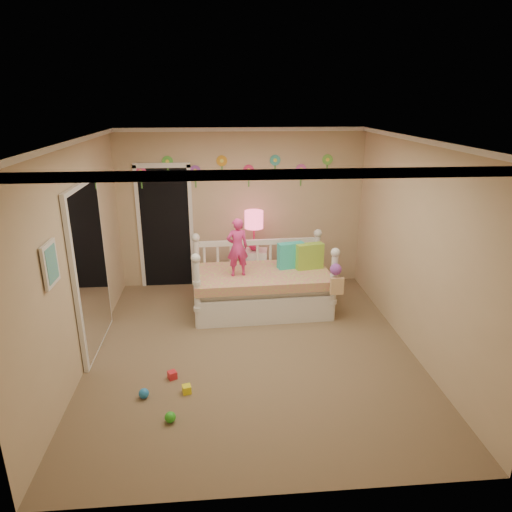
{
  "coord_description": "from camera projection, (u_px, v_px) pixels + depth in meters",
  "views": [
    {
      "loc": [
        -0.38,
        -5.04,
        3.02
      ],
      "look_at": [
        0.1,
        0.6,
        1.05
      ],
      "focal_mm": 31.83,
      "sensor_mm": 36.0,
      "label": 1
    }
  ],
  "objects": [
    {
      "name": "flower_decals",
      "position": [
        235.0,
        170.0,
        7.23
      ],
      "size": [
        3.4,
        0.02,
        0.5
      ],
      "primitive_type": null,
      "color": "#B2668C",
      "rests_on": "back_wall"
    },
    {
      "name": "closet_doorway",
      "position": [
        166.0,
        227.0,
        7.43
      ],
      "size": [
        0.9,
        0.04,
        2.07
      ],
      "primitive_type": "cube",
      "color": "black",
      "rests_on": "back_wall"
    },
    {
      "name": "pillow_lime",
      "position": [
        309.0,
        256.0,
        6.75
      ],
      "size": [
        0.43,
        0.23,
        0.39
      ],
      "primitive_type": "cube",
      "rotation": [
        0.0,
        0.0,
        0.2
      ],
      "color": "#93C73C",
      "rests_on": "daybed"
    },
    {
      "name": "back_wall",
      "position": [
        241.0,
        209.0,
        7.46
      ],
      "size": [
        4.0,
        0.01,
        2.6
      ],
      "primitive_type": "cube",
      "color": "tan",
      "rests_on": "floor"
    },
    {
      "name": "pillow_turquoise",
      "position": [
        291.0,
        255.0,
        6.77
      ],
      "size": [
        0.41,
        0.22,
        0.39
      ],
      "primitive_type": "cube",
      "rotation": [
        0.0,
        0.0,
        0.22
      ],
      "color": "#25BC9A",
      "rests_on": "daybed"
    },
    {
      "name": "wall_picture",
      "position": [
        50.0,
        264.0,
        4.25
      ],
      "size": [
        0.05,
        0.34,
        0.42
      ],
      "primitive_type": "cube",
      "color": "white",
      "rests_on": "left_wall"
    },
    {
      "name": "child",
      "position": [
        237.0,
        247.0,
        6.41
      ],
      "size": [
        0.34,
        0.25,
        0.85
      ],
      "primitive_type": "imported",
      "rotation": [
        0.0,
        0.0,
        3.31
      ],
      "color": "#E43388",
      "rests_on": "daybed"
    },
    {
      "name": "daybed",
      "position": [
        262.0,
        275.0,
        6.7
      ],
      "size": [
        2.06,
        1.16,
        1.09
      ],
      "primitive_type": null,
      "rotation": [
        0.0,
        0.0,
        0.04
      ],
      "color": "white",
      "rests_on": "floor"
    },
    {
      "name": "nightstand",
      "position": [
        254.0,
        271.0,
        7.43
      ],
      "size": [
        0.46,
        0.38,
        0.71
      ],
      "primitive_type": "cube",
      "rotation": [
        0.0,
        0.0,
        -0.13
      ],
      "color": "white",
      "rests_on": "floor"
    },
    {
      "name": "floor",
      "position": [
        252.0,
        349.0,
        5.77
      ],
      "size": [
        4.0,
        4.5,
        0.01
      ],
      "primitive_type": "cube",
      "color": "#7F684C",
      "rests_on": "ground"
    },
    {
      "name": "left_wall",
      "position": [
        78.0,
        258.0,
        5.18
      ],
      "size": [
        0.01,
        4.5,
        2.6
      ],
      "primitive_type": "cube",
      "color": "tan",
      "rests_on": "floor"
    },
    {
      "name": "table_lamp",
      "position": [
        254.0,
        224.0,
        7.18
      ],
      "size": [
        0.29,
        0.29,
        0.65
      ],
      "color": "#E51E5E",
      "rests_on": "nightstand"
    },
    {
      "name": "right_wall",
      "position": [
        416.0,
        248.0,
        5.5
      ],
      "size": [
        0.01,
        4.5,
        2.6
      ],
      "primitive_type": "cube",
      "color": "tan",
      "rests_on": "floor"
    },
    {
      "name": "mirror_closet",
      "position": [
        91.0,
        269.0,
        5.55
      ],
      "size": [
        0.07,
        1.3,
        2.1
      ],
      "primitive_type": "cube",
      "color": "white",
      "rests_on": "left_wall"
    },
    {
      "name": "crown_molding",
      "position": [
        252.0,
        142.0,
        4.92
      ],
      "size": [
        4.0,
        4.5,
        0.06
      ],
      "primitive_type": null,
      "color": "white",
      "rests_on": "ceiling"
    },
    {
      "name": "hanging_bag",
      "position": [
        335.0,
        280.0,
        6.21
      ],
      "size": [
        0.2,
        0.16,
        0.36
      ],
      "primitive_type": null,
      "color": "beige",
      "rests_on": "daybed"
    },
    {
      "name": "toy_scatter",
      "position": [
        176.0,
        385.0,
        4.96
      ],
      "size": [
        1.24,
        1.51,
        0.11
      ],
      "primitive_type": null,
      "rotation": [
        0.0,
        0.0,
        0.4
      ],
      "color": "#996666",
      "rests_on": "floor"
    },
    {
      "name": "ceiling",
      "position": [
        252.0,
        139.0,
        4.91
      ],
      "size": [
        4.0,
        4.5,
        0.01
      ],
      "primitive_type": "cube",
      "color": "white",
      "rests_on": "floor"
    }
  ]
}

